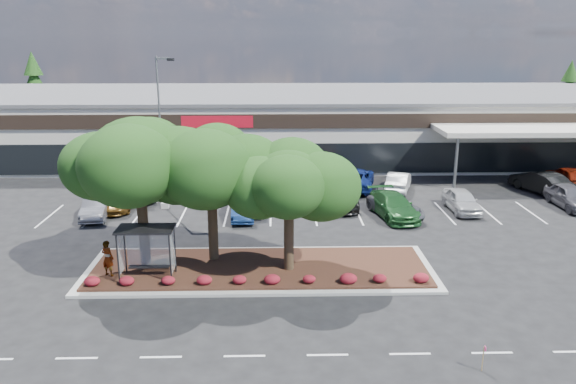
{
  "coord_description": "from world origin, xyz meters",
  "views": [
    {
      "loc": [
        -1.18,
        -23.02,
        11.95
      ],
      "look_at": [
        -0.4,
        9.9,
        2.6
      ],
      "focal_mm": 35.0,
      "sensor_mm": 36.0,
      "label": 1
    }
  ],
  "objects_px": {
    "survey_stake": "(484,355)",
    "car_1": "(117,198)",
    "light_pole": "(163,143)",
    "car_0": "(97,206)"
  },
  "relations": [
    {
      "from": "survey_stake",
      "to": "car_1",
      "type": "relative_size",
      "value": 0.19
    },
    {
      "from": "light_pole",
      "to": "survey_stake",
      "type": "relative_size",
      "value": 10.38
    },
    {
      "from": "light_pole",
      "to": "car_1",
      "type": "relative_size",
      "value": 1.95
    },
    {
      "from": "light_pole",
      "to": "car_0",
      "type": "relative_size",
      "value": 2.35
    },
    {
      "from": "survey_stake",
      "to": "car_1",
      "type": "bearing_deg",
      "value": 132.58
    },
    {
      "from": "car_0",
      "to": "car_1",
      "type": "height_order",
      "value": "car_1"
    },
    {
      "from": "survey_stake",
      "to": "car_0",
      "type": "xyz_separation_m",
      "value": [
        -19.56,
        18.4,
        0.08
      ]
    },
    {
      "from": "car_0",
      "to": "survey_stake",
      "type": "bearing_deg",
      "value": -49.54
    },
    {
      "from": "light_pole",
      "to": "survey_stake",
      "type": "bearing_deg",
      "value": -53.06
    },
    {
      "from": "survey_stake",
      "to": "car_1",
      "type": "distance_m",
      "value": 27.68
    }
  ]
}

